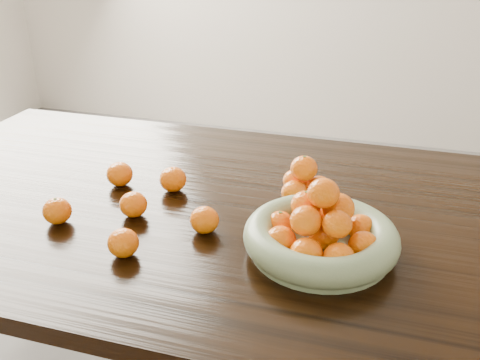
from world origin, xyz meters
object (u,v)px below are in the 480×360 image
(fruit_bowl, at_px, (321,234))
(loose_orange_0, at_px, (57,211))
(orange_pyramid, at_px, (303,182))
(dining_table, at_px, (256,241))

(fruit_bowl, height_order, loose_orange_0, fruit_bowl)
(orange_pyramid, distance_m, loose_orange_0, 0.58)
(dining_table, distance_m, loose_orange_0, 0.47)
(loose_orange_0, bearing_deg, fruit_bowl, 4.83)
(dining_table, xyz_separation_m, fruit_bowl, (0.17, -0.14, 0.13))
(fruit_bowl, bearing_deg, loose_orange_0, -175.17)
(dining_table, bearing_deg, fruit_bowl, -39.42)
(dining_table, relative_size, fruit_bowl, 6.33)
(dining_table, bearing_deg, orange_pyramid, 42.80)
(dining_table, height_order, fruit_bowl, fruit_bowl)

